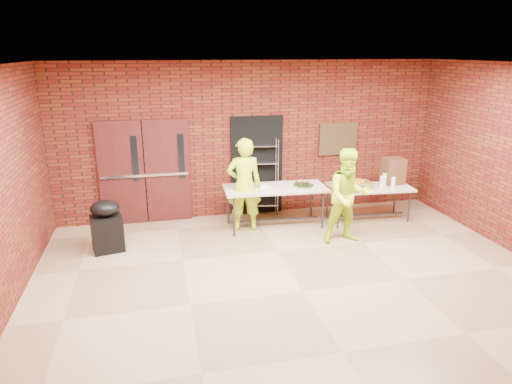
# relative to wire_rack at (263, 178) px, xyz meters

# --- Properties ---
(room) EXTENTS (8.08, 7.08, 3.28)m
(room) POSITION_rel_wire_rack_xyz_m (-0.21, -3.32, 0.78)
(room) COLOR #856748
(room) RESTS_ON ground
(double_doors) EXTENTS (1.78, 0.12, 2.10)m
(double_doors) POSITION_rel_wire_rack_xyz_m (-2.41, 0.12, 0.23)
(double_doors) COLOR #411412
(double_doors) RESTS_ON room
(dark_doorway) EXTENTS (1.10, 0.06, 2.10)m
(dark_doorway) POSITION_rel_wire_rack_xyz_m (-0.11, 0.14, 0.23)
(dark_doorway) COLOR black
(dark_doorway) RESTS_ON room
(bronze_plaque) EXTENTS (0.85, 0.04, 0.70)m
(bronze_plaque) POSITION_rel_wire_rack_xyz_m (1.69, 0.13, 0.73)
(bronze_plaque) COLOR #3A2817
(bronze_plaque) RESTS_ON room
(wire_rack) EXTENTS (0.63, 0.30, 1.64)m
(wire_rack) POSITION_rel_wire_rack_xyz_m (0.00, 0.00, 0.00)
(wire_rack) COLOR #ACACB3
(wire_rack) RESTS_ON room
(table_left) EXTENTS (2.03, 0.93, 0.82)m
(table_left) POSITION_rel_wire_rack_xyz_m (0.06, -0.71, -0.07)
(table_left) COLOR tan
(table_left) RESTS_ON room
(table_right) EXTENTS (1.79, 0.85, 0.72)m
(table_right) POSITION_rel_wire_rack_xyz_m (2.02, -0.81, -0.17)
(table_right) COLOR tan
(table_right) RESTS_ON room
(basket_bananas) EXTENTS (0.50, 0.39, 0.16)m
(basket_bananas) POSITION_rel_wire_rack_xyz_m (1.35, -0.84, -0.04)
(basket_bananas) COLOR olive
(basket_bananas) RESTS_ON table_right
(basket_oranges) EXTENTS (0.48, 0.37, 0.15)m
(basket_oranges) POSITION_rel_wire_rack_xyz_m (1.80, -0.78, -0.04)
(basket_oranges) COLOR olive
(basket_oranges) RESTS_ON table_right
(basket_apples) EXTENTS (0.42, 0.33, 0.13)m
(basket_apples) POSITION_rel_wire_rack_xyz_m (1.45, -0.98, -0.05)
(basket_apples) COLOR olive
(basket_apples) RESTS_ON table_right
(muffin_tray) EXTENTS (0.40, 0.40, 0.10)m
(muffin_tray) POSITION_rel_wire_rack_xyz_m (0.64, -0.73, 0.04)
(muffin_tray) COLOR #134A14
(muffin_tray) RESTS_ON table_left
(napkin_box) EXTENTS (0.16, 0.11, 0.05)m
(napkin_box) POSITION_rel_wire_rack_xyz_m (-0.16, -0.67, 0.02)
(napkin_box) COLOR white
(napkin_box) RESTS_ON table_left
(coffee_dispenser) EXTENTS (0.41, 0.37, 0.54)m
(coffee_dispenser) POSITION_rel_wire_rack_xyz_m (2.62, -0.65, 0.16)
(coffee_dispenser) COLOR #55311D
(coffee_dispenser) RESTS_ON table_right
(cup_stack_front) EXTENTS (0.08, 0.08, 0.24)m
(cup_stack_front) POSITION_rel_wire_rack_xyz_m (2.25, -0.90, 0.02)
(cup_stack_front) COLOR white
(cup_stack_front) RESTS_ON table_right
(cup_stack_mid) EXTENTS (0.08, 0.08, 0.25)m
(cup_stack_mid) POSITION_rel_wire_rack_xyz_m (2.41, -1.05, 0.02)
(cup_stack_mid) COLOR white
(cup_stack_mid) RESTS_ON table_right
(cup_stack_back) EXTENTS (0.09, 0.09, 0.26)m
(cup_stack_back) POSITION_rel_wire_rack_xyz_m (2.36, -0.79, 0.03)
(cup_stack_back) COLOR white
(cup_stack_back) RESTS_ON table_right
(covered_grill) EXTENTS (0.59, 0.52, 0.93)m
(covered_grill) POSITION_rel_wire_rack_xyz_m (-3.10, -1.17, -0.36)
(covered_grill) COLOR black
(covered_grill) RESTS_ON room
(volunteer_woman) EXTENTS (0.69, 0.47, 1.83)m
(volunteer_woman) POSITION_rel_wire_rack_xyz_m (-0.57, -0.75, 0.09)
(volunteer_woman) COLOR #B7E119
(volunteer_woman) RESTS_ON room
(volunteer_man) EXTENTS (0.87, 0.69, 1.75)m
(volunteer_man) POSITION_rel_wire_rack_xyz_m (1.15, -1.74, 0.05)
(volunteer_man) COLOR #B7E119
(volunteer_man) RESTS_ON room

